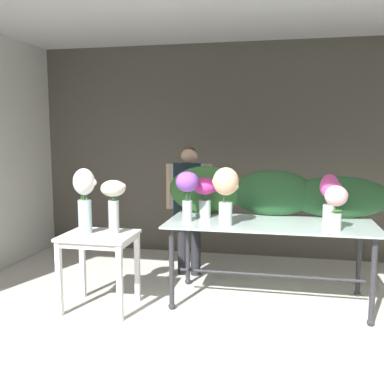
# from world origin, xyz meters

# --- Properties ---
(ground_plane) EXTENTS (7.78, 7.78, 0.00)m
(ground_plane) POSITION_xyz_m (0.00, 1.77, 0.00)
(ground_plane) COLOR silver
(wall_back) EXTENTS (5.81, 0.12, 2.97)m
(wall_back) POSITION_xyz_m (0.00, 3.54, 1.48)
(wall_back) COLOR #5B564C
(wall_back) RESTS_ON ground
(display_table_glass) EXTENTS (2.06, 0.95, 0.85)m
(display_table_glass) POSITION_xyz_m (0.53, 1.73, 0.73)
(display_table_glass) COLOR silver
(display_table_glass) RESTS_ON ground
(side_table_white) EXTENTS (0.69, 0.58, 0.76)m
(side_table_white) POSITION_xyz_m (-1.10, 1.25, 0.65)
(side_table_white) COLOR white
(side_table_white) RESTS_ON ground
(florist) EXTENTS (0.57, 0.24, 1.57)m
(florist) POSITION_xyz_m (-0.46, 2.45, 0.96)
(florist) COLOR #232328
(florist) RESTS_ON ground
(foliage_backdrop) EXTENTS (2.36, 0.26, 0.52)m
(foliage_backdrop) POSITION_xyz_m (0.50, 2.09, 1.09)
(foliage_backdrop) COLOR #387033
(foliage_backdrop) RESTS_ON display_table_glass
(vase_violet_carnations) EXTENTS (0.23, 0.23, 0.51)m
(vase_violet_carnations) POSITION_xyz_m (-0.29, 1.60, 1.18)
(vase_violet_carnations) COLOR silver
(vase_violet_carnations) RESTS_ON display_table_glass
(vase_blush_roses) EXTENTS (0.21, 0.20, 0.42)m
(vase_blush_roses) POSITION_xyz_m (1.13, 1.43, 1.11)
(vase_blush_roses) COLOR silver
(vase_blush_roses) RESTS_ON display_table_glass
(vase_peach_ranunculus) EXTENTS (0.25, 0.25, 0.56)m
(vase_peach_ranunculus) POSITION_xyz_m (0.12, 1.46, 1.20)
(vase_peach_ranunculus) COLOR silver
(vase_peach_ranunculus) RESTS_ON display_table_glass
(vase_magenta_dahlias) EXTENTS (0.32, 0.26, 0.43)m
(vase_magenta_dahlias) POSITION_xyz_m (-0.15, 1.82, 1.12)
(vase_magenta_dahlias) COLOR silver
(vase_magenta_dahlias) RESTS_ON display_table_glass
(vase_fuchsia_hydrangea) EXTENTS (0.21, 0.18, 0.49)m
(vase_fuchsia_hydrangea) POSITION_xyz_m (1.10, 1.78, 1.14)
(vase_fuchsia_hydrangea) COLOR silver
(vase_fuchsia_hydrangea) RESTS_ON display_table_glass
(vase_white_roses_tall) EXTENTS (0.23, 0.21, 0.64)m
(vase_white_roses_tall) POSITION_xyz_m (-1.24, 1.25, 1.12)
(vase_white_roses_tall) COLOR silver
(vase_white_roses_tall) RESTS_ON side_table_white
(vase_cream_lisianthus_tall) EXTENTS (0.25, 0.24, 0.53)m
(vase_cream_lisianthus_tall) POSITION_xyz_m (-0.96, 1.30, 1.10)
(vase_cream_lisianthus_tall) COLOR silver
(vase_cream_lisianthus_tall) RESTS_ON side_table_white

